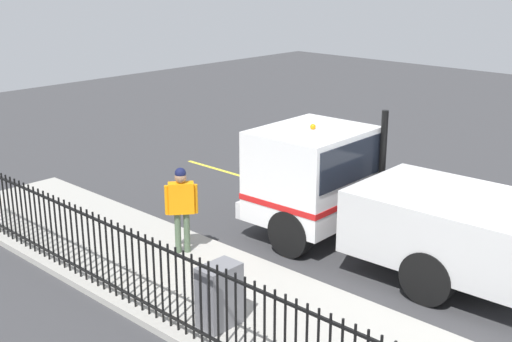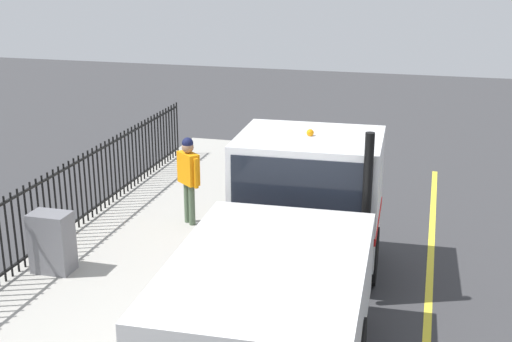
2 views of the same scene
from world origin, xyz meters
name	(u,v)px [view 2 (image 2 of 2)]	position (x,y,z in m)	size (l,w,h in m)	color
work_truck	(294,232)	(-0.25, -2.52, 1.28)	(2.56, 6.30, 2.74)	white
worker_standing	(188,172)	(2.36, -5.13, 1.19)	(0.52, 0.48, 1.74)	orange
utility_cabinet	(52,242)	(3.82, -2.56, 0.63)	(0.66, 0.43, 1.03)	slate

